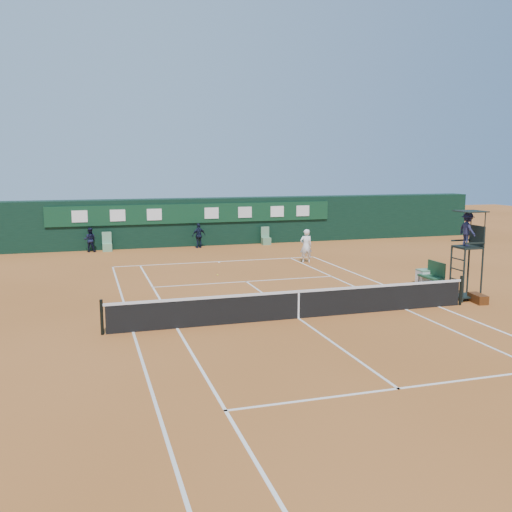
{
  "coord_description": "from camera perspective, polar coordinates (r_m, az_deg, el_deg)",
  "views": [
    {
      "loc": [
        -6.8,
        -17.43,
        5.13
      ],
      "look_at": [
        0.33,
        6.0,
        1.2
      ],
      "focal_mm": 40.0,
      "sensor_mm": 36.0,
      "label": 1
    }
  ],
  "objects": [
    {
      "name": "tennis_bag",
      "position": [
        23.03,
        21.3,
        -3.97
      ],
      "size": [
        0.49,
        0.92,
        0.33
      ],
      "primitive_type": "cube",
      "rotation": [
        0.0,
        0.0,
        -0.12
      ],
      "color": "black",
      "rests_on": "ground"
    },
    {
      "name": "tennis_net",
      "position": [
        19.28,
        4.27,
        -4.78
      ],
      "size": [
        12.9,
        0.1,
        1.1
      ],
      "color": "black",
      "rests_on": "ground"
    },
    {
      "name": "player_bench",
      "position": [
        25.18,
        17.31,
        -1.68
      ],
      "size": [
        0.56,
        1.2,
        1.1
      ],
      "color": "#194027",
      "rests_on": "ground"
    },
    {
      "name": "tennis_ball",
      "position": [
        26.75,
        -3.87,
        -1.89
      ],
      "size": [
        0.07,
        0.07,
        0.07
      ],
      "primitive_type": "sphere",
      "color": "yellow",
      "rests_on": "ground"
    },
    {
      "name": "back_wall",
      "position": [
        36.99,
        -6.26,
        3.44
      ],
      "size": [
        40.0,
        1.65,
        3.0
      ],
      "color": "black",
      "rests_on": "ground"
    },
    {
      "name": "cooler",
      "position": [
        25.78,
        16.48,
        -2.0
      ],
      "size": [
        0.57,
        0.57,
        0.65
      ],
      "color": "silver",
      "rests_on": "ground"
    },
    {
      "name": "ball_kid_right",
      "position": [
        35.62,
        -5.73,
        2.04
      ],
      "size": [
        0.98,
        0.62,
        1.55
      ],
      "primitive_type": "imported",
      "rotation": [
        0.0,
        0.0,
        3.43
      ],
      "color": "black",
      "rests_on": "ground"
    },
    {
      "name": "linesman_chair_right",
      "position": [
        37.02,
        1.0,
        1.65
      ],
      "size": [
        0.55,
        0.5,
        1.15
      ],
      "color": "#5A8A61",
      "rests_on": "ground"
    },
    {
      "name": "linesman_chair_left",
      "position": [
        35.27,
        -14.66,
        0.98
      ],
      "size": [
        0.55,
        0.5,
        1.15
      ],
      "color": "#64996D",
      "rests_on": "ground"
    },
    {
      "name": "ball_kid_left",
      "position": [
        35.21,
        -16.27,
        1.57
      ],
      "size": [
        0.81,
        0.69,
        1.46
      ],
      "primitive_type": "imported",
      "rotation": [
        0.0,
        0.0,
        2.93
      ],
      "color": "black",
      "rests_on": "ground"
    },
    {
      "name": "court_lines",
      "position": [
        19.4,
        4.25,
        -6.23
      ],
      "size": [
        11.05,
        23.85,
        0.01
      ],
      "color": "silver",
      "rests_on": "ground"
    },
    {
      "name": "player",
      "position": [
        30.19,
        5.02,
        1.01
      ],
      "size": [
        0.68,
        0.48,
        1.78
      ],
      "primitive_type": "imported",
      "rotation": [
        0.0,
        0.0,
        3.06
      ],
      "color": "white",
      "rests_on": "ground"
    },
    {
      "name": "ground",
      "position": [
        19.4,
        4.25,
        -6.24
      ],
      "size": [
        90.0,
        90.0,
        0.0
      ],
      "primitive_type": "plane",
      "color": "#B16129",
      "rests_on": "ground"
    },
    {
      "name": "umpire_chair",
      "position": [
        23.0,
        20.43,
        1.87
      ],
      "size": [
        0.96,
        0.95,
        3.42
      ],
      "color": "black",
      "rests_on": "ground"
    }
  ]
}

